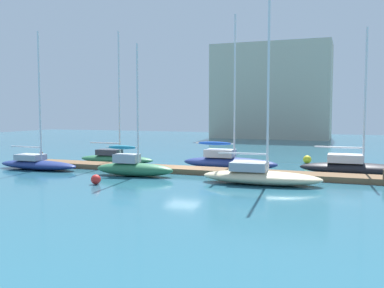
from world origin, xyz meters
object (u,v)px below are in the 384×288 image
Objects in this scene: sailboat_1 at (116,157)px; sailboat_2 at (133,167)px; sailboat_0 at (37,163)px; sailboat_5 at (356,167)px; sailboat_3 at (228,161)px; mooring_buoy_red at (96,179)px; mooring_buoy_yellow at (307,159)px; harbor_building_distant at (271,92)px; sailboat_4 at (260,175)px.

sailboat_2 is at bearing -52.36° from sailboat_1.
sailboat_0 is 0.94× the size of sailboat_1.
sailboat_3 is at bearing -179.65° from sailboat_5.
sailboat_1 reaches higher than mooring_buoy_red.
mooring_buoy_yellow is 37.06m from harbor_building_distant.
sailboat_4 is 8.41m from sailboat_5.
sailboat_1 is at bearing 113.97° from mooring_buoy_red.
sailboat_3 reaches higher than mooring_buoy_red.
sailboat_0 is at bearing -150.19° from mooring_buoy_yellow.
sailboat_2 is 8.01m from sailboat_3.
sailboat_3 is 41.64m from harbor_building_distant.
sailboat_0 is 8.83m from sailboat_2.
harbor_building_distant reaches higher than mooring_buoy_yellow.
sailboat_4 is 0.62× the size of harbor_building_distant.
sailboat_3 is 19.51× the size of mooring_buoy_red.
mooring_buoy_red is at bearing -160.57° from sailboat_4.
sailboat_0 is at bearing 152.39° from mooring_buoy_red.
harbor_building_distant is at bearing 78.20° from sailboat_0.
sailboat_5 is at bearing -0.12° from sailboat_3.
sailboat_1 is 19.79m from sailboat_5.
sailboat_4 is (3.78, -6.20, -0.07)m from sailboat_3.
sailboat_3 is 8.06m from mooring_buoy_yellow.
sailboat_0 is 24.32m from sailboat_5.
sailboat_0 is at bearing -127.47° from sailboat_1.
sailboat_3 is (5.34, 5.97, -0.01)m from sailboat_2.
harbor_building_distant is at bearing 97.58° from sailboat_4.
sailboat_1 is 1.10× the size of sailboat_5.
sailboat_2 is at bearing 177.11° from sailboat_4.
sailboat_2 reaches higher than mooring_buoy_red.
sailboat_3 is at bearing -1.84° from sailboat_1.
sailboat_2 is at bearing -1.64° from sailboat_0.
sailboat_5 is 7.01m from mooring_buoy_yellow.
sailboat_3 is 16.74× the size of mooring_buoy_yellow.
sailboat_0 is at bearing 176.57° from sailboat_4.
sailboat_5 reaches higher than sailboat_2.
sailboat_4 is at bearing -98.75° from mooring_buoy_yellow.
sailboat_4 is (14.05, -6.14, 0.02)m from sailboat_1.
sailboat_1 is 15.88× the size of mooring_buoy_yellow.
mooring_buoy_yellow is (19.78, 11.33, -0.16)m from sailboat_0.
sailboat_3 is at bearing -84.88° from harbor_building_distant.
mooring_buoy_red is 51.34m from harbor_building_distant.
sailboat_5 is 43.59m from harbor_building_distant.
sailboat_5 is at bearing 45.50° from sailboat_4.
sailboat_2 is 0.89× the size of sailboat_5.
sailboat_3 reaches higher than sailboat_1.
sailboat_1 is at bearing -159.86° from mooring_buoy_yellow.
sailboat_4 is at bearing -132.37° from sailboat_5.
sailboat_4 is (17.94, -0.63, 0.06)m from sailboat_0.
sailboat_3 is (14.16, 5.57, 0.13)m from sailboat_0.
mooring_buoy_yellow is (15.89, 5.83, -0.20)m from sailboat_1.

